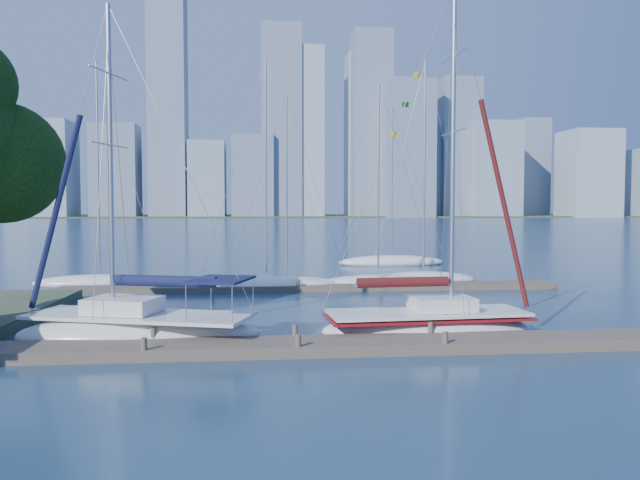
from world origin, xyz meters
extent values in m
plane|color=#17354C|center=(0.00, 0.00, 0.00)|extent=(700.00, 700.00, 0.00)
cube|color=#4A4136|center=(0.00, 0.00, 0.20)|extent=(26.00, 2.00, 0.40)
cube|color=#4A4136|center=(2.00, 16.00, 0.18)|extent=(30.00, 1.80, 0.36)
cube|color=#38472D|center=(0.00, 320.00, 0.00)|extent=(800.00, 100.00, 1.50)
sphere|color=black|center=(-11.52, 4.88, 6.80)|extent=(4.86, 4.86, 4.86)
ellipsoid|color=silver|center=(-5.73, 2.21, 0.26)|extent=(9.43, 5.43, 1.57)
cube|color=silver|center=(-5.73, 2.21, 1.00)|extent=(8.73, 5.01, 0.13)
cube|color=silver|center=(-6.34, 2.39, 1.36)|extent=(2.96, 2.56, 0.58)
cylinder|color=silver|center=(-6.74, 2.52, 6.75)|extent=(0.19, 0.19, 11.41)
cylinder|color=silver|center=(-4.71, 1.90, 2.20)|extent=(4.09, 1.34, 0.10)
cylinder|color=#101438|center=(-4.71, 1.90, 2.31)|extent=(3.86, 1.54, 0.42)
cube|color=#101438|center=(-2.65, 1.27, 2.41)|extent=(2.53, 2.94, 0.08)
ellipsoid|color=silver|center=(5.23, 2.21, 0.24)|extent=(8.45, 3.26, 1.46)
cube|color=silver|center=(5.23, 2.21, 0.92)|extent=(7.83, 3.00, 0.12)
cube|color=silver|center=(5.82, 2.25, 1.26)|extent=(2.44, 1.92, 0.53)
cylinder|color=silver|center=(6.20, 2.28, 7.29)|extent=(0.17, 0.17, 12.63)
cylinder|color=silver|center=(4.24, 2.15, 2.04)|extent=(3.93, 0.36, 0.10)
cylinder|color=#430E12|center=(4.24, 2.15, 2.13)|extent=(3.63, 0.63, 0.39)
cube|color=maroon|center=(5.23, 2.21, 0.76)|extent=(8.01, 3.12, 0.10)
ellipsoid|color=silver|center=(-11.39, 19.44, 0.20)|extent=(8.70, 4.57, 1.09)
cylinder|color=silver|center=(-11.39, 19.44, 7.58)|extent=(0.12, 0.12, 13.17)
ellipsoid|color=silver|center=(-0.83, 16.55, 0.21)|extent=(8.75, 5.47, 1.17)
cylinder|color=silver|center=(-0.83, 16.55, 7.49)|extent=(0.13, 0.13, 12.85)
ellipsoid|color=silver|center=(0.44, 17.00, 0.19)|extent=(7.52, 3.32, 1.06)
cylinder|color=silver|center=(0.44, 17.00, 6.41)|extent=(0.12, 0.12, 10.88)
ellipsoid|color=silver|center=(6.17, 17.14, 0.21)|extent=(7.90, 3.17, 1.16)
cylinder|color=silver|center=(6.17, 17.14, 6.86)|extent=(0.13, 0.13, 11.62)
ellipsoid|color=silver|center=(9.56, 18.86, 0.21)|extent=(7.05, 2.39, 1.15)
cylinder|color=silver|center=(9.56, 18.86, 7.79)|extent=(0.12, 0.12, 13.49)
ellipsoid|color=silver|center=(10.21, 31.93, 0.23)|extent=(9.37, 2.94, 1.26)
cylinder|color=silver|center=(10.21, 31.93, 7.41)|extent=(0.14, 0.14, 12.53)
cube|color=#94A4B1|center=(-120.24, 308.29, 23.23)|extent=(14.52, 14.18, 46.47)
cube|color=#7C91A1|center=(-96.77, 283.96, 22.71)|extent=(16.58, 23.42, 45.41)
cube|color=slate|center=(-69.73, 287.50, 22.29)|extent=(21.68, 17.63, 44.59)
cube|color=#94A4B1|center=(-47.55, 309.43, 16.55)|extent=(14.94, 17.61, 33.11)
cube|color=#7C91A1|center=(-25.94, 284.92, 18.29)|extent=(17.22, 19.81, 36.58)
cube|color=slate|center=(-4.22, 286.68, 19.97)|extent=(20.31, 16.86, 39.94)
cube|color=#94A4B1|center=(21.35, 289.48, 41.88)|extent=(18.81, 14.99, 83.76)
cube|color=#7C91A1|center=(51.90, 304.67, 42.06)|extent=(14.81, 17.46, 84.12)
cube|color=slate|center=(70.99, 278.50, 33.18)|extent=(23.97, 18.95, 66.36)
cube|color=#94A4B1|center=(91.42, 294.72, 23.02)|extent=(15.62, 17.11, 46.05)
cube|color=#7C91A1|center=(115.77, 279.60, 23.58)|extent=(21.78, 18.80, 47.15)
cube|color=slate|center=(147.05, 309.52, 26.52)|extent=(16.35, 17.52, 53.05)
cube|color=#94A4B1|center=(164.09, 278.94, 21.72)|extent=(24.37, 23.94, 43.45)
cube|color=slate|center=(-45.00, 290.00, 54.25)|extent=(17.61, 18.00, 108.49)
cube|color=slate|center=(10.00, 290.00, 46.95)|extent=(19.45, 18.00, 93.90)
cube|color=slate|center=(55.00, 290.00, 46.16)|extent=(19.08, 18.00, 92.31)
cube|color=slate|center=(100.00, 290.00, 34.97)|extent=(19.71, 18.00, 69.94)
camera|label=1|loc=(-1.27, -21.31, 5.01)|focal=35.00mm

